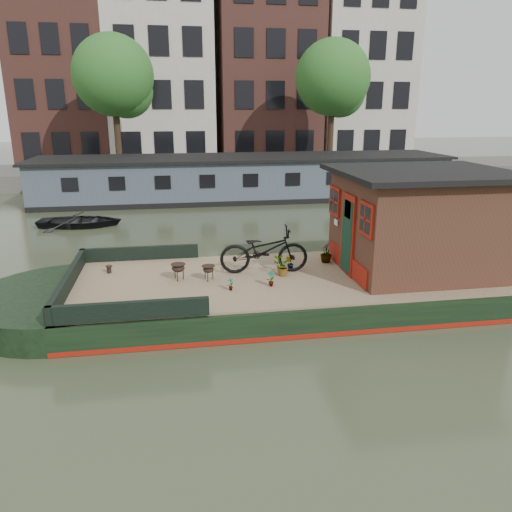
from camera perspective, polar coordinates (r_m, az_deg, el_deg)
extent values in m
plane|color=#343B25|center=(12.24, 8.21, -4.92)|extent=(120.00, 120.00, 0.00)
cube|color=black|center=(12.13, 8.27, -3.60)|extent=(12.00, 4.00, 0.60)
cylinder|color=black|center=(11.84, -20.74, -5.08)|extent=(4.00, 4.00, 0.60)
cube|color=maroon|center=(12.22, 8.22, -4.65)|extent=(12.02, 4.02, 0.10)
cube|color=#94755B|center=(12.02, 8.33, -2.15)|extent=(11.80, 3.80, 0.05)
cube|color=black|center=(11.65, -20.62, -2.66)|extent=(0.12, 4.00, 0.35)
cube|color=black|center=(13.28, -13.13, 0.31)|extent=(3.00, 0.12, 0.35)
cube|color=black|center=(9.66, -14.35, -6.06)|extent=(3.00, 0.12, 0.35)
cube|color=#341E14|center=(12.55, 18.19, 3.56)|extent=(3.50, 3.00, 2.30)
cube|color=black|center=(12.35, 18.71, 9.03)|extent=(4.00, 3.50, 0.12)
cube|color=maroon|center=(11.88, 10.46, 2.43)|extent=(0.06, 0.80, 1.90)
cube|color=black|center=(11.89, 10.36, 2.19)|extent=(0.04, 0.64, 1.70)
cube|color=maroon|center=(10.79, 12.50, 4.14)|extent=(0.06, 0.72, 0.72)
cube|color=maroon|center=(12.72, 9.01, 6.21)|extent=(0.06, 0.72, 0.72)
imported|color=black|center=(11.85, 0.91, 0.67)|extent=(2.14, 0.87, 1.10)
imported|color=brown|center=(11.03, 1.71, -2.59)|extent=(0.22, 0.18, 0.36)
imported|color=brown|center=(12.13, 3.88, -0.80)|extent=(0.25, 0.25, 0.36)
imported|color=#935B2A|center=(11.71, 2.98, -1.22)|extent=(0.42, 0.37, 0.45)
imported|color=#9E452B|center=(12.82, 8.02, 0.38)|extent=(0.31, 0.31, 0.51)
imported|color=#A04B2F|center=(10.81, -2.92, -3.22)|extent=(0.18, 0.17, 0.29)
cylinder|color=black|center=(12.44, -16.44, -1.47)|extent=(0.16, 0.16, 0.18)
cylinder|color=black|center=(10.05, -20.50, -6.22)|extent=(0.16, 0.16, 0.18)
imported|color=black|center=(20.56, -19.47, 4.14)|extent=(3.36, 2.54, 0.66)
cube|color=#424D58|center=(25.31, -1.33, 8.84)|extent=(20.00, 4.00, 2.00)
cube|color=black|center=(25.18, -1.34, 11.21)|extent=(20.40, 4.40, 0.12)
cube|color=black|center=(25.44, -1.31, 6.88)|extent=(20.00, 4.05, 0.24)
cube|color=#47443F|center=(31.77, -3.03, 9.44)|extent=(60.00, 6.00, 0.90)
cube|color=brown|center=(39.05, -21.06, 20.15)|extent=(6.00, 8.00, 15.00)
cube|color=#B7B2A3|center=(38.50, -10.92, 22.10)|extent=(7.00, 8.00, 16.50)
cube|color=brown|center=(39.09, 1.00, 21.55)|extent=(7.00, 8.00, 15.50)
cube|color=#B7B2A3|center=(40.97, 11.40, 21.38)|extent=(6.50, 8.00, 16.00)
cylinder|color=#332316|center=(29.99, -15.52, 13.14)|extent=(0.36, 0.36, 4.00)
sphere|color=#28511B|center=(29.99, -16.02, 19.24)|extent=(4.40, 4.40, 4.40)
sphere|color=#28511B|center=(30.21, -14.65, 17.80)|extent=(3.00, 3.00, 3.00)
cylinder|color=#332316|center=(31.35, 8.52, 13.69)|extent=(0.36, 0.36, 4.00)
sphere|color=#28511B|center=(31.35, 8.78, 19.53)|extent=(4.40, 4.40, 4.40)
sphere|color=#28511B|center=(31.79, 9.62, 18.01)|extent=(3.00, 3.00, 3.00)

